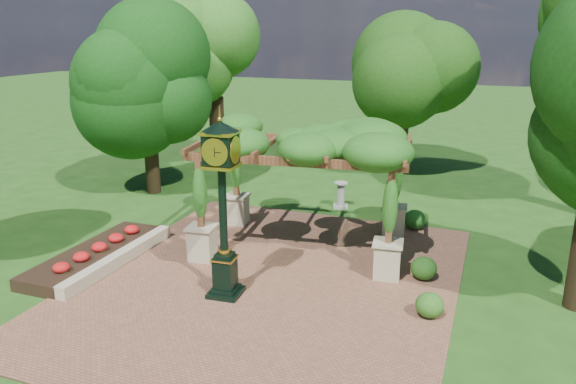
% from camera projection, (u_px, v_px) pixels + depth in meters
% --- Properties ---
extents(ground, '(120.00, 120.00, 0.00)m').
position_uv_depth(ground, '(254.00, 298.00, 14.71)').
color(ground, '#1E4714').
rests_on(ground, ground).
extents(brick_plaza, '(10.00, 12.00, 0.04)m').
position_uv_depth(brick_plaza, '(269.00, 281.00, 15.60)').
color(brick_plaza, brown).
rests_on(brick_plaza, ground).
extents(border_wall, '(0.35, 5.00, 0.40)m').
position_uv_depth(border_wall, '(120.00, 259.00, 16.66)').
color(border_wall, '#C6B793').
rests_on(border_wall, ground).
extents(flower_bed, '(1.50, 5.00, 0.36)m').
position_uv_depth(flower_bed, '(95.00, 255.00, 16.97)').
color(flower_bed, red).
rests_on(flower_bed, ground).
extents(pedestal_clock, '(1.00, 1.00, 4.71)m').
position_uv_depth(pedestal_clock, '(222.00, 194.00, 14.01)').
color(pedestal_clock, black).
rests_on(pedestal_clock, brick_plaza).
extents(pergola, '(6.86, 4.79, 4.03)m').
position_uv_depth(pergola, '(304.00, 147.00, 17.08)').
color(pergola, '#BEB58D').
rests_on(pergola, brick_plaza).
extents(sundial, '(0.71, 0.71, 1.02)m').
position_uv_depth(sundial, '(341.00, 197.00, 21.89)').
color(sundial, '#999991').
rests_on(sundial, ground).
extents(shrub_front, '(0.90, 0.90, 0.62)m').
position_uv_depth(shrub_front, '(430.00, 305.00, 13.58)').
color(shrub_front, '#2A5C1A').
rests_on(shrub_front, brick_plaza).
extents(shrub_mid, '(0.72, 0.72, 0.65)m').
position_uv_depth(shrub_mid, '(424.00, 268.00, 15.62)').
color(shrub_mid, '#215016').
rests_on(shrub_mid, brick_plaza).
extents(shrub_back, '(0.91, 0.91, 0.68)m').
position_uv_depth(shrub_back, '(415.00, 219.00, 19.52)').
color(shrub_back, '#25631C').
rests_on(shrub_back, brick_plaza).
extents(tree_west_near, '(4.36, 4.36, 6.78)m').
position_uv_depth(tree_west_near, '(146.00, 82.00, 22.75)').
color(tree_west_near, '#312213').
rests_on(tree_west_near, ground).
extents(tree_west_far, '(4.35, 4.35, 9.03)m').
position_uv_depth(tree_west_far, '(214.00, 40.00, 26.88)').
color(tree_west_far, black).
rests_on(tree_west_far, ground).
extents(tree_north, '(4.82, 4.82, 6.99)m').
position_uv_depth(tree_north, '(405.00, 72.00, 25.93)').
color(tree_north, '#382816').
rests_on(tree_north, ground).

